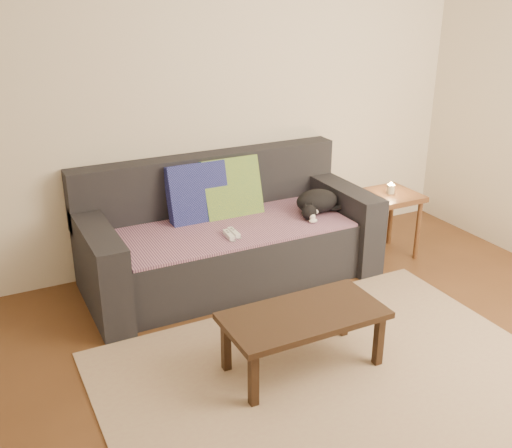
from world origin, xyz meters
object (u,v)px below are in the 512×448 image
object	(u,v)px
sofa	(227,238)
side_table	(389,204)
coffee_table	(304,320)
wii_remote_a	(229,235)
wii_remote_b	(234,233)
cat	(316,202)

from	to	relation	value
sofa	side_table	world-z (taller)	sofa
side_table	coffee_table	distance (m)	1.73
coffee_table	sofa	bearing A→B (deg)	85.75
wii_remote_a	wii_remote_b	xyz separation A→B (m)	(0.05, 0.02, 0.00)
wii_remote_a	coffee_table	xyz separation A→B (m)	(0.01, -0.99, -0.14)
wii_remote_a	coffee_table	size ratio (longest dim) A/B	0.17
sofa	wii_remote_b	distance (m)	0.28
sofa	wii_remote_a	world-z (taller)	sofa
wii_remote_a	side_table	bearing A→B (deg)	-83.15
cat	coffee_table	world-z (taller)	cat
wii_remote_a	wii_remote_b	world-z (taller)	same
cat	wii_remote_b	xyz separation A→B (m)	(-0.73, -0.10, -0.07)
cat	wii_remote_a	xyz separation A→B (m)	(-0.78, -0.12, -0.07)
side_table	coffee_table	bearing A→B (deg)	-143.78
wii_remote_a	side_table	distance (m)	1.41
side_table	coffee_table	world-z (taller)	side_table
side_table	cat	bearing A→B (deg)	171.90
cat	sofa	bearing A→B (deg)	163.76
wii_remote_b	coffee_table	xyz separation A→B (m)	(-0.04, -1.01, -0.14)
wii_remote_a	side_table	xyz separation A→B (m)	(1.40, 0.04, -0.02)
wii_remote_a	sofa	bearing A→B (deg)	-16.06
sofa	coffee_table	distance (m)	1.25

